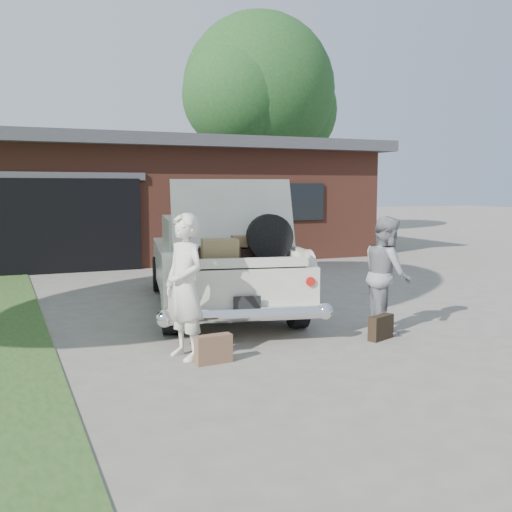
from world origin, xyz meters
name	(u,v)px	position (x,y,z in m)	size (l,w,h in m)	color
ground	(275,350)	(0.00, 0.00, 0.00)	(90.00, 90.00, 0.00)	gray
house	(143,198)	(0.98, 11.47, 1.67)	(12.80, 7.80, 3.30)	brown
tree_right	(261,96)	(7.36, 17.14, 5.82)	(7.32, 6.37, 9.26)	#38281E
sedan	(218,261)	(0.26, 2.79, 0.77)	(3.03, 5.53, 2.10)	silver
woman_left	(185,286)	(-1.12, 0.09, 0.85)	(0.62, 0.41, 1.70)	silver
woman_right	(387,274)	(1.83, 0.27, 0.80)	(0.78, 0.61, 1.60)	gray
suitcase_left	(213,349)	(-0.89, -0.24, 0.16)	(0.43, 0.14, 0.33)	brown
suitcase_right	(381,327)	(1.49, -0.09, 0.16)	(0.41, 0.13, 0.32)	black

